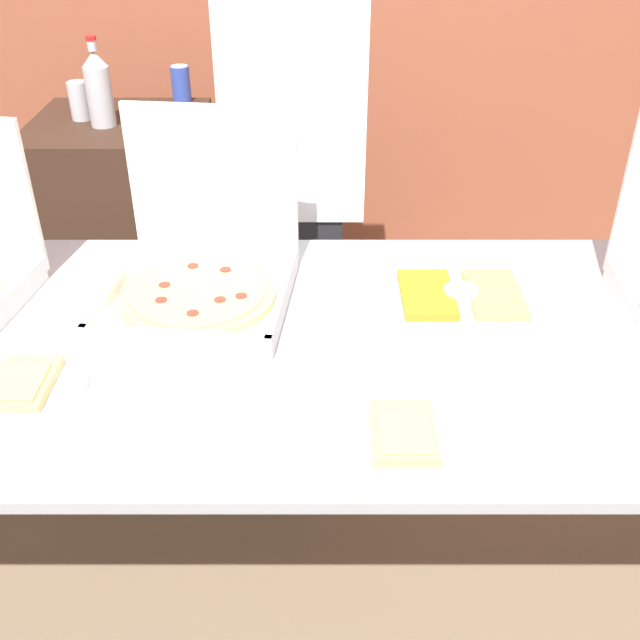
{
  "coord_description": "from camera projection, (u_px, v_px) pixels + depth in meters",
  "views": [
    {
      "loc": [
        -0.0,
        -1.38,
        1.78
      ],
      "look_at": [
        0.0,
        0.0,
        0.89
      ],
      "focal_mm": 42.0,
      "sensor_mm": 36.0,
      "label": 1
    }
  ],
  "objects": [
    {
      "name": "veggie_tray",
      "position": [
        460.0,
        301.0,
        1.76
      ],
      "size": [
        0.35,
        0.27,
        0.05
      ],
      "color": "white",
      "rests_on": "buffet_table"
    },
    {
      "name": "soda_can_colored",
      "position": [
        181.0,
        84.0,
        2.63
      ],
      "size": [
        0.07,
        0.07,
        0.12
      ],
      "color": "#334CB2",
      "rests_on": "sideboard_podium"
    },
    {
      "name": "buffet_table",
      "position": [
        320.0,
        368.0,
        1.71
      ],
      "size": [
        2.47,
        0.99,
        0.84
      ],
      "color": "#A8AAB2",
      "rests_on": "ground_plane"
    },
    {
      "name": "paper_plate_front_right",
      "position": [
        404.0,
        434.0,
        1.38
      ],
      "size": [
        0.21,
        0.21,
        0.03
      ],
      "color": "white",
      "rests_on": "buffet_table"
    },
    {
      "name": "person_guest_cap",
      "position": [
        295.0,
        183.0,
        2.21
      ],
      "size": [
        0.4,
        0.22,
        1.78
      ],
      "rotation": [
        0.0,
        0.0,
        3.14
      ],
      "color": "black",
      "rests_on": "ground_plane"
    },
    {
      "name": "soda_can_silver",
      "position": [
        79.0,
        101.0,
        2.46
      ],
      "size": [
        0.07,
        0.07,
        0.12
      ],
      "color": "silver",
      "rests_on": "sideboard_podium"
    },
    {
      "name": "paper_plate_front_center",
      "position": [
        23.0,
        386.0,
        1.51
      ],
      "size": [
        0.26,
        0.26,
        0.03
      ],
      "color": "white",
      "rests_on": "buffet_table"
    },
    {
      "name": "sideboard_podium",
      "position": [
        135.0,
        255.0,
        2.74
      ],
      "size": [
        0.57,
        0.54,
        1.0
      ],
      "color": "#382319",
      "rests_on": "ground_plane"
    },
    {
      "name": "pizza_box_near_right",
      "position": [
        202.0,
        267.0,
        1.79
      ],
      "size": [
        0.46,
        0.48,
        0.42
      ],
      "rotation": [
        0.0,
        0.0,
        -0.11
      ],
      "color": "white",
      "rests_on": "buffet_table"
    },
    {
      "name": "soda_bottle",
      "position": [
        98.0,
        88.0,
        2.37
      ],
      "size": [
        0.08,
        0.08,
        0.28
      ],
      "color": "#B7BCC1",
      "rests_on": "sideboard_podium"
    },
    {
      "name": "ground_plane",
      "position": [
        320.0,
        585.0,
        2.12
      ],
      "size": [
        16.0,
        16.0,
        0.0
      ],
      "primitive_type": "plane",
      "color": "#847056"
    }
  ]
}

